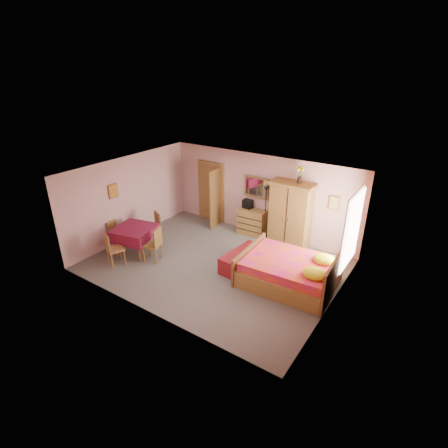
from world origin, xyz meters
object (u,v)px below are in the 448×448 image
Objects in this scene: bench at (241,259)px; chair_east at (152,244)px; wall_mirror at (256,187)px; chair_north at (152,229)px; stereo at (248,204)px; dining_table at (135,240)px; chair_south at (115,249)px; sunflower_vase at (300,175)px; chest_of_drawers at (252,222)px; bed at (289,264)px; chair_west at (117,234)px; floor_lamp at (265,212)px; wardrobe at (290,215)px.

chair_east reaches higher than bench.
wall_mirror is 3.49m from chair_north.
wall_mirror reaches higher than stereo.
chair_north reaches higher than dining_table.
chair_north is (-0.07, 1.49, 0.01)m from chair_south.
sunflower_vase is 0.49× the size of chair_east.
chair_north is 0.97× the size of chair_east.
stereo is 4.30m from chair_south.
bed reaches higher than chest_of_drawers.
chair_west reaches higher than dining_table.
sunflower_vase is 4.70m from chair_north.
sunflower_vase is at bearing -1.66° from stereo.
chair_south is at bearing 119.44° from chair_east.
sunflower_vase is 0.21× the size of bed.
chair_north is (-0.02, 0.72, 0.08)m from dining_table.
chest_of_drawers is at bearing -89.34° from wall_mirror.
chair_south reaches higher than chair_west.
sunflower_vase reaches higher than bench.
floor_lamp reaches higher than bed.
bench is 1.46× the size of chair_north.
chest_of_drawers is 3.71m from dining_table.
chair_west is (-0.71, -0.07, 0.02)m from dining_table.
bed reaches higher than dining_table.
chair_south is at bearing 116.73° from chair_north.
bed is 4.52m from dining_table.
chair_west is (-2.93, -3.25, -1.14)m from wall_mirror.
wardrobe reaches higher than chair_east.
wardrobe is 0.87× the size of bed.
stereo is 0.30× the size of chair_east.
sunflower_vase is (1.70, -0.05, 1.27)m from stereo.
sunflower_vase reaches higher than wardrobe.
chair_west is (-4.41, -3.05, -1.85)m from sunflower_vase.
wardrobe reaches higher than chair_south.
sunflower_vase is at bearing 118.30° from chair_west.
chair_east is at bearing 158.52° from chair_north.
sunflower_vase is at bearing 70.15° from bench.
chest_of_drawers is at bearing 82.00° from chair_south.
chair_north is at bearing -178.86° from bed.
stereo is at bearing 176.12° from wardrobe.
bed is at bearing 13.39° from dining_table.
wall_mirror is 0.79× the size of dining_table.
chest_of_drawers is 0.64× the size of bench.
chair_east reaches higher than chair_north.
stereo is 3.68m from dining_table.
wardrobe reaches higher than chest_of_drawers.
chest_of_drawers is 3.37m from chair_east.
chair_north is at bearing -148.69° from sunflower_vase.
dining_table is 0.77m from chair_south.
wardrobe is 5.10m from chair_south.
sunflower_vase is at bearing -61.94° from chair_east.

